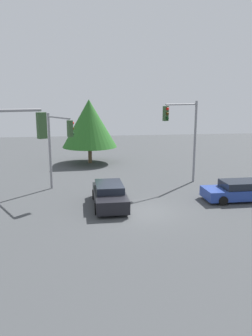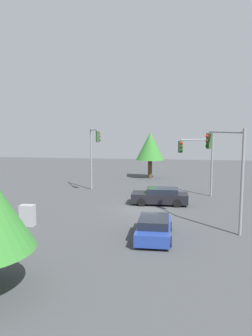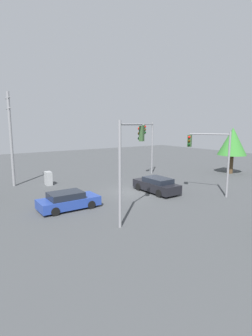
{
  "view_description": "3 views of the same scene",
  "coord_description": "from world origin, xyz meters",
  "px_view_note": "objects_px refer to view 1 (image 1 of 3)",
  "views": [
    {
      "loc": [
        18.34,
        -3.49,
        6.67
      ],
      "look_at": [
        -0.7,
        -0.71,
        2.53
      ],
      "focal_mm": 35.0,
      "sensor_mm": 36.0,
      "label": 1
    },
    {
      "loc": [
        -2.16,
        25.52,
        6.54
      ],
      "look_at": [
        1.43,
        -0.43,
        3.2
      ],
      "focal_mm": 35.0,
      "sensor_mm": 36.0,
      "label": 2
    },
    {
      "loc": [
        -19.0,
        13.9,
        6.19
      ],
      "look_at": [
        -0.75,
        1.33,
        2.48
      ],
      "focal_mm": 28.0,
      "sensor_mm": 36.0,
      "label": 3
    }
  ],
  "objects_px": {
    "traffic_signal_main": "(58,139)",
    "traffic_signal_cross": "(184,128)",
    "traffic_signal_aux": "(3,160)",
    "sedan_dark": "(109,195)",
    "sedan_blue": "(238,191)"
  },
  "relations": [
    {
      "from": "traffic_signal_main",
      "to": "sedan_dark",
      "type": "bearing_deg",
      "value": 15.76
    },
    {
      "from": "sedan_dark",
      "to": "traffic_signal_aux",
      "type": "relative_size",
      "value": 0.73
    },
    {
      "from": "sedan_dark",
      "to": "traffic_signal_cross",
      "type": "height_order",
      "value": "traffic_signal_cross"
    },
    {
      "from": "sedan_dark",
      "to": "sedan_blue",
      "type": "relative_size",
      "value": 1.06
    },
    {
      "from": "traffic_signal_main",
      "to": "traffic_signal_aux",
      "type": "height_order",
      "value": "traffic_signal_aux"
    },
    {
      "from": "traffic_signal_main",
      "to": "traffic_signal_cross",
      "type": "xyz_separation_m",
      "value": [
        -1.02,
        9.37,
        0.53
      ]
    },
    {
      "from": "sedan_dark",
      "to": "traffic_signal_main",
      "type": "height_order",
      "value": "traffic_signal_main"
    },
    {
      "from": "sedan_dark",
      "to": "traffic_signal_cross",
      "type": "bearing_deg",
      "value": -144.59
    },
    {
      "from": "traffic_signal_cross",
      "to": "sedan_dark",
      "type": "bearing_deg",
      "value": 5.56
    },
    {
      "from": "sedan_dark",
      "to": "traffic_signal_aux",
      "type": "height_order",
      "value": "traffic_signal_aux"
    },
    {
      "from": "sedan_blue",
      "to": "traffic_signal_cross",
      "type": "height_order",
      "value": "traffic_signal_cross"
    },
    {
      "from": "traffic_signal_main",
      "to": "traffic_signal_cross",
      "type": "bearing_deg",
      "value": 68.13
    },
    {
      "from": "traffic_signal_main",
      "to": "traffic_signal_cross",
      "type": "height_order",
      "value": "traffic_signal_cross"
    },
    {
      "from": "sedan_dark",
      "to": "traffic_signal_main",
      "type": "xyz_separation_m",
      "value": [
        -3.36,
        -3.22,
        3.16
      ]
    },
    {
      "from": "traffic_signal_cross",
      "to": "traffic_signal_aux",
      "type": "xyz_separation_m",
      "value": [
        11.2,
        -10.86,
        -0.03
      ]
    }
  ]
}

